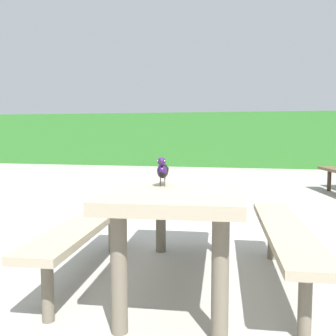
% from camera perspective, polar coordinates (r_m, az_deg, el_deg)
% --- Properties ---
extents(ground_plane, '(60.00, 60.00, 0.00)m').
position_cam_1_polar(ground_plane, '(3.01, 2.26, -15.51)').
color(ground_plane, '#A3A099').
extents(hedge_wall, '(28.00, 2.00, 1.70)m').
position_cam_1_polar(hedge_wall, '(12.68, 10.17, 4.26)').
color(hedge_wall, '#2D6B28').
rests_on(hedge_wall, ground).
extents(picnic_table_foreground, '(1.80, 1.85, 0.74)m').
position_cam_1_polar(picnic_table_foreground, '(2.65, 2.19, -5.85)').
color(picnic_table_foreground, gray).
rests_on(picnic_table_foreground, ground).
extents(bird_grackle, '(0.08, 0.29, 0.18)m').
position_cam_1_polar(bird_grackle, '(2.32, -0.82, -0.29)').
color(bird_grackle, black).
rests_on(bird_grackle, picnic_table_foreground).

